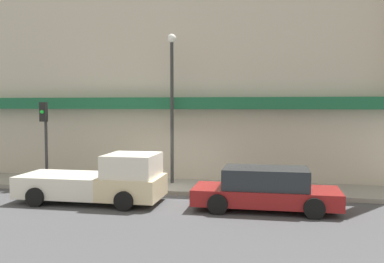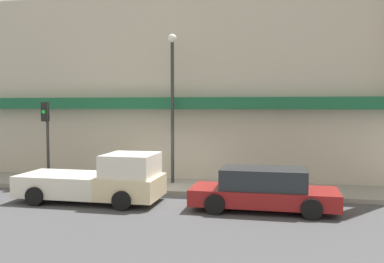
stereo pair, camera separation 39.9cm
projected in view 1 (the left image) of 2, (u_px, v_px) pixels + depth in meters
The scene contains 8 objects.
ground_plane at pixel (160, 195), 16.25m from camera, with size 80.00×80.00×0.00m, color #424244.
sidewalk at pixel (168, 186), 17.55m from camera, with size 36.00×2.66×0.17m.
building at pixel (183, 89), 20.05m from camera, with size 19.80×3.80×11.05m.
pickup_truck at pixel (101, 181), 14.98m from camera, with size 5.05×2.21×1.73m.
parked_car at pixel (266, 189), 13.92m from camera, with size 4.71×1.98×1.38m.
fire_hydrant at pixel (149, 178), 17.02m from camera, with size 0.17×0.17×0.68m.
street_lamp at pixel (172, 92), 17.62m from camera, with size 0.36×0.36×6.16m.
traffic_light at pixel (45, 127), 17.71m from camera, with size 0.28×0.42×3.37m.
Camera 1 is at (4.22, -15.56, 3.42)m, focal length 40.00 mm.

